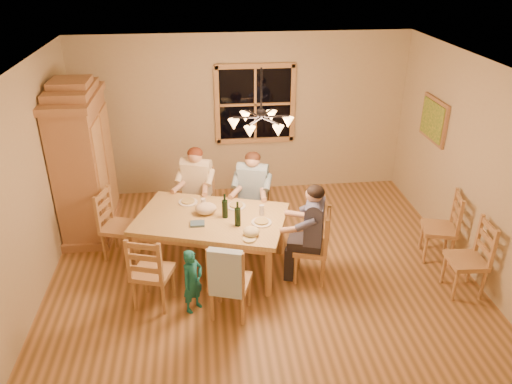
{
  "coord_description": "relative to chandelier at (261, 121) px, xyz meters",
  "views": [
    {
      "loc": [
        -0.67,
        -5.52,
        3.93
      ],
      "look_at": [
        -0.05,
        0.1,
        1.11
      ],
      "focal_mm": 35.0,
      "sensor_mm": 36.0,
      "label": 1
    }
  ],
  "objects": [
    {
      "name": "wine_glass_b",
      "position": [
        0.03,
        0.12,
        -1.25
      ],
      "size": [
        0.06,
        0.06,
        0.14
      ],
      "primitive_type": "cylinder",
      "color": "silver",
      "rests_on": "dining_table"
    },
    {
      "name": "plate_plaid",
      "position": [
        -0.29,
        0.38,
        -1.31
      ],
      "size": [
        0.26,
        0.26,
        0.02
      ],
      "primitive_type": "cylinder",
      "color": "white",
      "rests_on": "dining_table"
    },
    {
      "name": "chair_far_right",
      "position": [
        -0.01,
        0.88,
        -1.77
      ],
      "size": [
        0.55,
        0.53,
        0.99
      ],
      "rotation": [
        0.0,
        0.0,
        2.83
      ],
      "color": "#A48348",
      "rests_on": "floor"
    },
    {
      "name": "ceiling",
      "position": [
        0.0,
        0.0,
        0.62
      ],
      "size": [
        5.5,
        5.0,
        0.02
      ],
      "primitive_type": "cube",
      "color": "white",
      "rests_on": "wall_back"
    },
    {
      "name": "chair_spare_back",
      "position": [
        2.45,
        0.02,
        -1.77
      ],
      "size": [
        0.52,
        0.53,
        0.99
      ],
      "rotation": [
        0.0,
        0.0,
        1.3
      ],
      "color": "#A48348",
      "rests_on": "floor"
    },
    {
      "name": "wall_right",
      "position": [
        2.75,
        0.0,
        -0.73
      ],
      "size": [
        0.02,
        5.0,
        2.7
      ],
      "primitive_type": "cube",
      "color": "#C4AF8A",
      "rests_on": "floor"
    },
    {
      "name": "chair_end_left",
      "position": [
        -1.88,
        0.54,
        -1.77
      ],
      "size": [
        0.53,
        0.55,
        0.99
      ],
      "rotation": [
        0.0,
        0.0,
        -1.88
      ],
      "color": "#A48348",
      "rests_on": "floor"
    },
    {
      "name": "napkin",
      "position": [
        -0.81,
        -0.04,
        -1.3
      ],
      "size": [
        0.21,
        0.19,
        0.03
      ],
      "primitive_type": "cube",
      "rotation": [
        0.0,
        0.0,
        -0.31
      ],
      "color": "#44637D",
      "rests_on": "dining_table"
    },
    {
      "name": "wine_bottle_a",
      "position": [
        -0.45,
        0.11,
        -1.15
      ],
      "size": [
        0.08,
        0.08,
        0.33
      ],
      "primitive_type": "cylinder",
      "color": "black",
      "rests_on": "dining_table"
    },
    {
      "name": "adult_slate_man",
      "position": [
        0.62,
        -0.26,
        -1.24
      ],
      "size": [
        0.52,
        0.49,
        0.87
      ],
      "rotation": [
        0.0,
        0.0,
        1.26
      ],
      "color": "#444A6E",
      "rests_on": "floor"
    },
    {
      "name": "chair_far_left",
      "position": [
        -0.81,
        1.14,
        -1.77
      ],
      "size": [
        0.55,
        0.53,
        0.99
      ],
      "rotation": [
        0.0,
        0.0,
        2.83
      ],
      "color": "#A48348",
      "rests_on": "floor"
    },
    {
      "name": "wall_back",
      "position": [
        0.0,
        2.5,
        -0.73
      ],
      "size": [
        5.5,
        0.02,
        2.7
      ],
      "primitive_type": "cube",
      "color": "#C4AF8A",
      "rests_on": "floor"
    },
    {
      "name": "chair_near_right",
      "position": [
        -0.45,
        -0.85,
        -1.77
      ],
      "size": [
        0.55,
        0.53,
        0.99
      ],
      "rotation": [
        0.0,
        0.0,
        -0.31
      ],
      "color": "#A48348",
      "rests_on": "floor"
    },
    {
      "name": "chair_near_left",
      "position": [
        -1.35,
        -0.57,
        -1.77
      ],
      "size": [
        0.55,
        0.53,
        0.99
      ],
      "rotation": [
        0.0,
        0.0,
        -0.31
      ],
      "color": "#A48348",
      "rests_on": "floor"
    },
    {
      "name": "adult_plaid_man",
      "position": [
        -0.01,
        0.88,
        -1.24
      ],
      "size": [
        0.49,
        0.52,
        0.87
      ],
      "rotation": [
        0.0,
        0.0,
        2.83
      ],
      "color": "#2E637F",
      "rests_on": "floor"
    },
    {
      "name": "child",
      "position": [
        -0.89,
        -0.73,
        -1.67
      ],
      "size": [
        0.35,
        0.35,
        0.81
      ],
      "primitive_type": "imported",
      "rotation": [
        0.0,
        0.0,
        0.79
      ],
      "color": "#1A7576",
      "rests_on": "floor"
    },
    {
      "name": "painting",
      "position": [
        2.71,
        1.2,
        -0.48
      ],
      "size": [
        0.06,
        0.78,
        0.64
      ],
      "color": "#92643F",
      "rests_on": "wall_right"
    },
    {
      "name": "wine_bottle_b",
      "position": [
        -0.3,
        -0.11,
        -1.15
      ],
      "size": [
        0.08,
        0.08,
        0.33
      ],
      "primitive_type": "cylinder",
      "color": "black",
      "rests_on": "dining_table"
    },
    {
      "name": "plate_woman",
      "position": [
        -0.93,
        0.57,
        -1.31
      ],
      "size": [
        0.26,
        0.26,
        0.02
      ],
      "primitive_type": "cylinder",
      "color": "white",
      "rests_on": "dining_table"
    },
    {
      "name": "wine_glass_a",
      "position": [
        -0.72,
        0.4,
        -1.25
      ],
      "size": [
        0.06,
        0.06,
        0.14
      ],
      "primitive_type": "cylinder",
      "color": "silver",
      "rests_on": "dining_table"
    },
    {
      "name": "armoire",
      "position": [
        -2.42,
        1.37,
        -1.02
      ],
      "size": [
        0.66,
        1.4,
        2.3
      ],
      "color": "#92643F",
      "rests_on": "floor"
    },
    {
      "name": "floor",
      "position": [
        0.0,
        0.0,
        -2.08
      ],
      "size": [
        5.5,
        5.5,
        0.0
      ],
      "primitive_type": "plane",
      "color": "brown",
      "rests_on": "ground"
    },
    {
      "name": "adult_woman",
      "position": [
        -0.81,
        1.14,
        -1.24
      ],
      "size": [
        0.49,
        0.52,
        0.87
      ],
      "rotation": [
        0.0,
        0.0,
        2.83
      ],
      "color": "beige",
      "rests_on": "floor"
    },
    {
      "name": "plate_slate",
      "position": [
        -0.0,
        -0.09,
        -1.31
      ],
      "size": [
        0.26,
        0.26,
        0.02
      ],
      "primitive_type": "cylinder",
      "color": "white",
      "rests_on": "dining_table"
    },
    {
      "name": "cap",
      "position": [
        -0.16,
        -0.37,
        -1.26
      ],
      "size": [
        0.2,
        0.2,
        0.11
      ],
      "primitive_type": "ellipsoid",
      "color": "beige",
      "rests_on": "dining_table"
    },
    {
      "name": "chandelier",
      "position": [
        0.0,
        0.0,
        0.0
      ],
      "size": [
        0.77,
        0.68,
        0.71
      ],
      "color": "black",
      "rests_on": "ceiling"
    },
    {
      "name": "window",
      "position": [
        0.2,
        2.47,
        -0.53
      ],
      "size": [
        1.3,
        0.06,
        1.3
      ],
      "color": "black",
      "rests_on": "wall_back"
    },
    {
      "name": "wall_left",
      "position": [
        -2.75,
        0.0,
        -0.73
      ],
      "size": [
        0.02,
        5.0,
        2.7
      ],
      "primitive_type": "cube",
      "color": "#C4AF8A",
      "rests_on": "floor"
    },
    {
      "name": "dining_table",
      "position": [
        -0.63,
        0.14,
        -1.42
      ],
      "size": [
        2.15,
        1.68,
        0.76
      ],
      "rotation": [
        0.0,
        0.0,
        -0.31
      ],
      "color": "#A7874A",
      "rests_on": "floor"
    },
    {
      "name": "towel",
      "position": [
        -0.51,
        -1.03,
        -1.38
      ],
      "size": [
        0.39,
        0.21,
        0.58
      ],
      "primitive_type": "cube",
      "rotation": [
        0.0,
        0.0,
        -0.31
      ],
      "color": "#B1D5F0",
      "rests_on": "chair_near_right"
    },
    {
      "name": "chair_end_right",
      "position": [
        0.62,
        -0.26,
        -1.77
      ],
      "size": [
        0.53,
        0.55,
        0.99
      ],
      "rotation": [
        0.0,
        0.0,
        1.26
      ],
      "color": "#A48348",
      "rests_on": "floor"
    },
    {
      "name": "chair_spare_front",
      "position": [
        2.45,
        -0.75,
        -1.77
      ],
      "size": [
        0.45,
        0.47,
        0.99
      ],
      "rotation": [
        0.0,
        0.0,
        1.5
      ],
      "color": "#A48348",
      "rests_on": "floor"
    },
    {
      "name": "cloth_bundle",
      "position": [
        -0.69,
        0.23,
        -1.24
      ],
      "size": [
        0.28,
        0.22,
        0.15
      ],
      "primitive_type": "ellipsoid",
      "color": "beige",
      "rests_on": "dining_table"
    }
  ]
}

